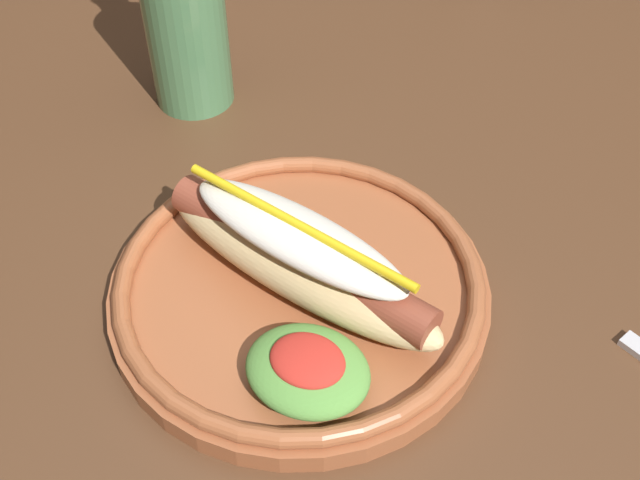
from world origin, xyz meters
The scene contains 3 objects.
dining_table centered at (0.00, 0.00, 0.66)m, with size 1.42×1.06×0.74m.
hot_dog_plate centered at (0.00, -0.22, 0.76)m, with size 0.25×0.25×0.08m.
glass_bottle centered at (-0.19, -0.06, 0.83)m, with size 0.07×0.07×0.22m.
Camera 1 is at (0.15, -0.51, 1.15)m, focal length 44.33 mm.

